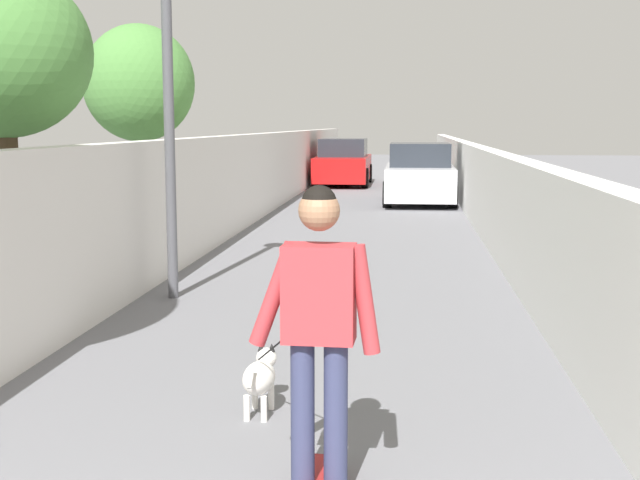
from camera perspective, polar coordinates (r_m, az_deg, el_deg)
ground_plane at (r=15.84m, az=2.68°, el=0.63°), size 80.00×80.00×0.00m
wall_left at (r=14.11m, az=-7.44°, el=3.37°), size 48.00×0.30×1.81m
fence_right at (r=13.82m, az=12.09°, el=2.66°), size 48.00×0.30×1.57m
tree_left_near at (r=15.46m, az=-12.33°, el=10.37°), size 1.99×1.99×3.79m
tree_left_mid at (r=10.30m, az=-21.06°, el=11.76°), size 2.05×2.05×3.81m
lamp_post at (r=9.79m, az=-10.49°, el=14.54°), size 0.36×0.36×4.68m
person_skateboarder at (r=4.41m, az=-0.06°, el=-4.99°), size 0.23×0.71×1.63m
dog at (r=5.91m, az=-4.12°, el=-9.28°), size 1.59×0.68×1.06m
car_near at (r=21.48m, az=6.84°, el=4.42°), size 3.88×1.80×1.54m
car_far at (r=27.86m, az=1.61°, el=5.28°), size 4.23×1.80×1.54m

